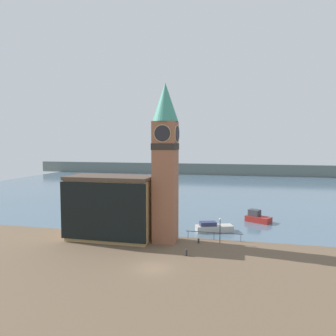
# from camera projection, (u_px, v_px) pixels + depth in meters

# --- Properties ---
(ground_plane) EXTENTS (160.00, 160.00, 0.00)m
(ground_plane) POSITION_uv_depth(u_px,v_px,m) (153.00, 268.00, 37.07)
(ground_plane) COLOR brown
(water) EXTENTS (160.00, 120.00, 0.00)m
(water) POSITION_uv_depth(u_px,v_px,m) (214.00, 186.00, 107.87)
(water) COLOR slate
(water) RESTS_ON ground_plane
(far_shoreline) EXTENTS (180.00, 3.00, 5.00)m
(far_shoreline) POSITION_uv_depth(u_px,v_px,m) (222.00, 169.00, 146.49)
(far_shoreline) COLOR slate
(far_shoreline) RESTS_ON water
(pier_railing) EXTENTS (8.31, 0.08, 1.09)m
(pier_railing) POSITION_uv_depth(u_px,v_px,m) (214.00, 233.00, 48.04)
(pier_railing) COLOR #333338
(pier_railing) RESTS_ON ground_plane
(clock_tower) EXTENTS (3.69, 3.69, 22.60)m
(clock_tower) POSITION_uv_depth(u_px,v_px,m) (165.00, 158.00, 46.36)
(clock_tower) COLOR #935B42
(clock_tower) RESTS_ON ground_plane
(pier_building) EXTENTS (12.68, 6.23, 9.38)m
(pier_building) POSITION_uv_depth(u_px,v_px,m) (110.00, 207.00, 48.23)
(pier_building) COLOR tan
(pier_building) RESTS_ON ground_plane
(boat_near) EXTENTS (6.22, 3.97, 1.62)m
(boat_near) POSITION_uv_depth(u_px,v_px,m) (213.00, 228.00, 52.51)
(boat_near) COLOR #B7B2A8
(boat_near) RESTS_ON water
(boat_far) EXTENTS (4.84, 3.97, 2.17)m
(boat_far) POSITION_uv_depth(u_px,v_px,m) (257.00, 218.00, 58.90)
(boat_far) COLOR maroon
(boat_far) RESTS_ON water
(mooring_bollard_near) EXTENTS (0.29, 0.29, 0.70)m
(mooring_bollard_near) POSITION_uv_depth(u_px,v_px,m) (199.00, 240.00, 46.40)
(mooring_bollard_near) COLOR #2D2D33
(mooring_bollard_near) RESTS_ON ground_plane
(mooring_bollard_far) EXTENTS (0.32, 0.32, 0.85)m
(mooring_bollard_far) POSITION_uv_depth(u_px,v_px,m) (186.00, 252.00, 41.14)
(mooring_bollard_far) COLOR #2D2D33
(mooring_bollard_far) RESTS_ON ground_plane
(lamp_post) EXTENTS (0.32, 0.32, 3.58)m
(lamp_post) POSITION_uv_depth(u_px,v_px,m) (220.00, 225.00, 46.30)
(lamp_post) COLOR black
(lamp_post) RESTS_ON ground_plane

